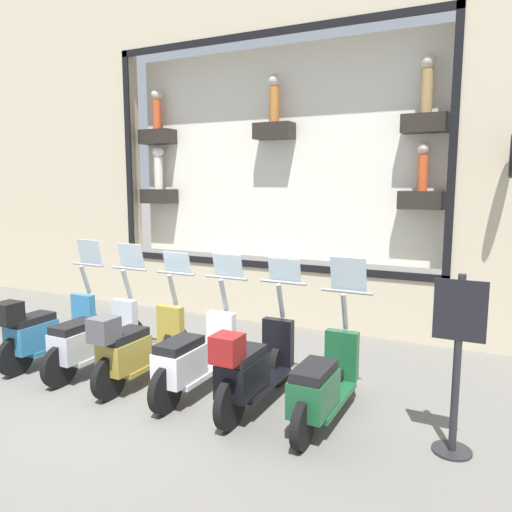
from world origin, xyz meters
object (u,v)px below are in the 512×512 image
object	(u,v)px
scooter_black_1	(252,367)
scooter_white_2	(194,359)
scooter_teal_5	(45,330)
scooter_silver_4	(92,340)
scooter_olive_3	(137,347)
shop_sign_post	(457,359)
scooter_green_0	(323,384)

from	to	relation	value
scooter_black_1	scooter_white_2	xyz separation A→B (m)	(0.06, 0.80, -0.05)
scooter_black_1	scooter_white_2	world-z (taller)	scooter_white_2
scooter_teal_5	scooter_silver_4	bearing A→B (deg)	-85.67
scooter_silver_4	scooter_teal_5	xyz separation A→B (m)	(-0.06, 0.80, 0.04)
scooter_silver_4	scooter_olive_3	bearing A→B (deg)	-94.51
scooter_silver_4	scooter_teal_5	distance (m)	0.80
scooter_black_1	scooter_teal_5	size ratio (longest dim) A/B	1.00
scooter_white_2	shop_sign_post	distance (m)	2.89
scooter_teal_5	scooter_olive_3	bearing A→B (deg)	-90.09
scooter_olive_3	shop_sign_post	size ratio (longest dim) A/B	1.07
scooter_green_0	scooter_black_1	bearing A→B (deg)	93.86
scooter_olive_3	scooter_green_0	bearing A→B (deg)	-88.57
scooter_silver_4	scooter_teal_5	size ratio (longest dim) A/B	1.00
scooter_olive_3	scooter_silver_4	size ratio (longest dim) A/B	1.00
scooter_black_1	scooter_teal_5	distance (m)	3.18
scooter_silver_4	shop_sign_post	bearing A→B (deg)	-90.19
scooter_green_0	scooter_white_2	bearing A→B (deg)	89.91
scooter_black_1	scooter_olive_3	bearing A→B (deg)	90.22
scooter_white_2	scooter_teal_5	xyz separation A→B (m)	(-0.06, 2.39, 0.04)
scooter_black_1	scooter_green_0	bearing A→B (deg)	-86.14
scooter_silver_4	shop_sign_post	world-z (taller)	shop_sign_post
scooter_olive_3	scooter_silver_4	xyz separation A→B (m)	(0.06, 0.80, -0.04)
scooter_teal_5	shop_sign_post	size ratio (longest dim) A/B	1.07
scooter_teal_5	shop_sign_post	distance (m)	5.26
scooter_teal_5	shop_sign_post	bearing A→B (deg)	-89.50
scooter_black_1	scooter_olive_3	world-z (taller)	scooter_black_1
scooter_olive_3	shop_sign_post	bearing A→B (deg)	-89.24
scooter_white_2	scooter_green_0	bearing A→B (deg)	-90.09
scooter_black_1	scooter_olive_3	xyz separation A→B (m)	(-0.01, 1.59, -0.01)
scooter_black_1	shop_sign_post	distance (m)	2.10
scooter_green_0	scooter_teal_5	world-z (taller)	same
scooter_green_0	scooter_white_2	world-z (taller)	scooter_green_0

